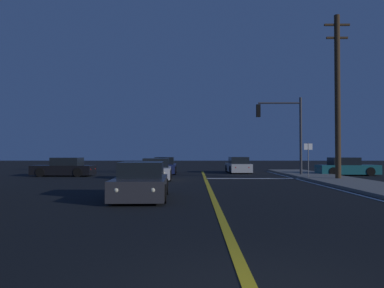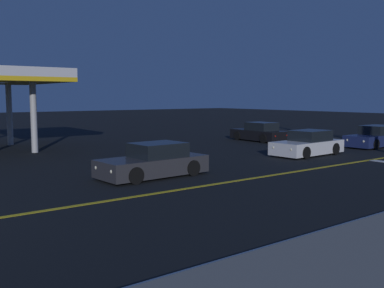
% 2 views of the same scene
% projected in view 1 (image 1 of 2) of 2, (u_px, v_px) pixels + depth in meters
% --- Properties ---
extents(lane_line_center, '(0.20, 38.02, 0.01)m').
position_uv_depth(lane_line_center, '(212.00, 194.00, 15.60)').
color(lane_line_center, gold).
rests_on(lane_line_center, ground).
extents(lane_line_edge_right, '(0.16, 38.02, 0.01)m').
position_uv_depth(lane_line_edge_right, '(357.00, 194.00, 15.56)').
color(lane_line_edge_right, white).
rests_on(lane_line_edge_right, ground).
extents(stop_bar, '(6.10, 0.50, 0.01)m').
position_uv_depth(stop_bar, '(252.00, 178.00, 25.26)').
color(stop_bar, white).
rests_on(stop_bar, ground).
extents(car_distant_tail_charcoal, '(2.09, 4.47, 1.34)m').
position_uv_depth(car_distant_tail_charcoal, '(141.00, 183.00, 14.23)').
color(car_distant_tail_charcoal, '#2D2D33').
rests_on(car_distant_tail_charcoal, ground).
extents(car_mid_block_teal, '(4.43, 1.89, 1.34)m').
position_uv_depth(car_mid_block_teal, '(346.00, 168.00, 28.98)').
color(car_mid_block_teal, '#195960').
rests_on(car_mid_block_teal, ground).
extents(car_far_approaching_black, '(4.42, 1.99, 1.34)m').
position_uv_depth(car_far_approaching_black, '(64.00, 168.00, 27.94)').
color(car_far_approaching_black, black).
rests_on(car_far_approaching_black, ground).
extents(car_parked_curb_silver, '(1.95, 4.31, 1.34)m').
position_uv_depth(car_parked_curb_silver, '(238.00, 166.00, 32.66)').
color(car_parked_curb_silver, '#B2B5BA').
rests_on(car_parked_curb_silver, ground).
extents(car_following_oncoming_white, '(2.10, 4.42, 1.34)m').
position_uv_depth(car_following_oncoming_white, '(156.00, 170.00, 24.41)').
color(car_following_oncoming_white, silver).
rests_on(car_following_oncoming_white, ground).
extents(car_side_waiting_navy, '(1.93, 4.56, 1.34)m').
position_uv_depth(car_side_waiting_navy, '(165.00, 167.00, 31.09)').
color(car_side_waiting_navy, navy).
rests_on(car_side_waiting_navy, ground).
extents(traffic_signal_near_right, '(3.26, 0.28, 5.66)m').
position_uv_depth(traffic_signal_near_right, '(285.00, 124.00, 27.63)').
color(traffic_signal_near_right, '#38383D').
rests_on(traffic_signal_near_right, ground).
extents(utility_pole_right, '(1.55, 0.34, 10.10)m').
position_uv_depth(utility_pole_right, '(338.00, 95.00, 23.47)').
color(utility_pole_right, '#42301E').
rests_on(utility_pole_right, ground).
extents(street_sign_corner, '(0.56, 0.09, 2.33)m').
position_uv_depth(street_sign_corner, '(308.00, 155.00, 24.77)').
color(street_sign_corner, slate).
rests_on(street_sign_corner, ground).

